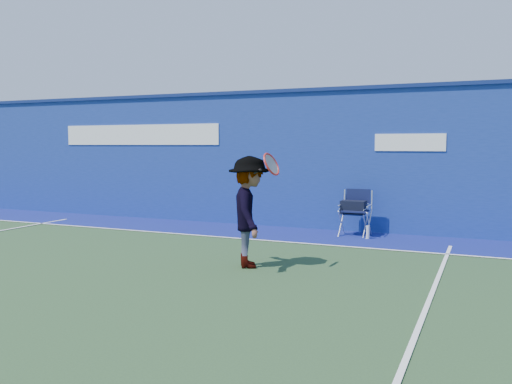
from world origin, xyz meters
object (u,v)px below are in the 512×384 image
at_px(water_bottle, 368,232).
at_px(tennis_player, 250,212).
at_px(directors_chair_right, 355,222).
at_px(directors_chair_left, 353,219).

height_order(water_bottle, tennis_player, tennis_player).
distance_m(directors_chair_right, water_bottle, 0.43).
relative_size(water_bottle, tennis_player, 0.15).
bearing_deg(directors_chair_left, tennis_player, -102.95).
distance_m(directors_chair_left, tennis_player, 3.56).
distance_m(water_bottle, tennis_player, 3.41).
relative_size(directors_chair_left, directors_chair_right, 0.87).
bearing_deg(water_bottle, tennis_player, -110.15).
bearing_deg(tennis_player, directors_chair_left, 77.05).
bearing_deg(directors_chair_right, directors_chair_left, 135.41).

